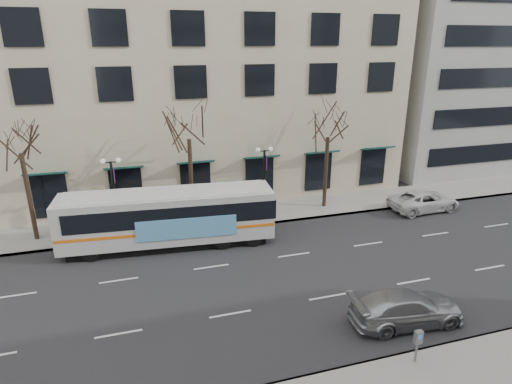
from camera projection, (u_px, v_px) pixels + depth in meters
name	position (u px, v px, depth m)	size (l,w,h in m)	color
ground	(220.00, 288.00, 22.04)	(160.00, 160.00, 0.00)	black
sidewalk_far	(261.00, 213.00, 31.49)	(80.00, 4.00, 0.15)	gray
building_hotel	(141.00, 41.00, 36.43)	(40.00, 20.00, 24.00)	#BFB091
tree_far_left	(18.00, 137.00, 25.04)	(3.60, 3.60, 8.34)	black
tree_far_mid	(188.00, 125.00, 27.67)	(3.60, 3.60, 8.55)	black
tree_far_right	(329.00, 124.00, 30.54)	(3.60, 3.60, 8.06)	black
lamp_post_left	(114.00, 193.00, 27.11)	(1.22, 0.45, 5.21)	black
lamp_post_right	(264.00, 179.00, 29.81)	(1.22, 0.45, 5.21)	black
city_bus	(170.00, 216.00, 26.13)	(13.05, 3.93, 3.49)	silver
silver_car	(407.00, 308.00, 19.15)	(2.11, 5.18, 1.50)	#A7AAAF
white_pickup	(424.00, 201.00, 31.97)	(2.48, 5.37, 1.49)	silver
pay_station	(418.00, 340.00, 16.47)	(0.31, 0.21, 1.43)	gray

